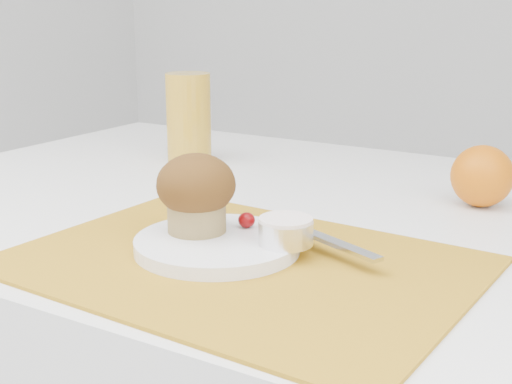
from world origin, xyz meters
The scene contains 10 objects.
placemat centered at (0.06, -0.17, 0.75)m, with size 0.46×0.34×0.00m, color #B27C18.
plate centered at (0.02, -0.15, 0.76)m, with size 0.18×0.18×0.01m, color white.
ramekin centered at (0.09, -0.13, 0.78)m, with size 0.06×0.06×0.02m, color silver.
cream centered at (0.09, -0.13, 0.79)m, with size 0.06×0.06×0.01m, color white.
raspberry_near centered at (0.03, -0.11, 0.78)m, with size 0.02×0.02×0.02m, color #520203.
raspberry_far centered at (0.05, -0.10, 0.78)m, with size 0.02×0.02×0.02m, color #62021A.
butter_knife centered at (0.11, -0.10, 0.77)m, with size 0.18×0.01×0.00m, color #B8BBC1.
orange centered at (0.21, 0.18, 0.79)m, with size 0.08×0.08×0.08m, color #DA6607.
juice_glass centered at (-0.27, 0.19, 0.82)m, with size 0.07×0.07×0.15m, color gold.
muffin centered at (-0.01, -0.14, 0.81)m, with size 0.09×0.09×0.09m.
Camera 1 is at (0.42, -0.74, 1.01)m, focal length 50.00 mm.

